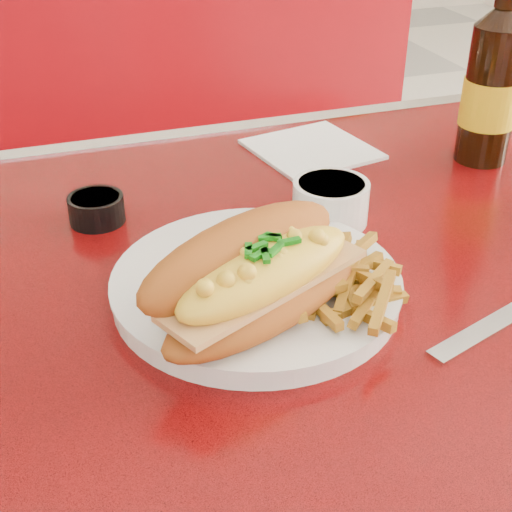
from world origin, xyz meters
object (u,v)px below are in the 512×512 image
object	(u,v)px
sauce_cup_left	(96,208)
booth_bench_far	(177,272)
fork	(307,251)
gravy_ramekin	(331,201)
beer_bottle	(492,83)
diner_table	(345,416)
dinner_plate	(256,285)
mac_hoagie	(257,276)

from	to	relation	value
sauce_cup_left	booth_bench_far	bearing A→B (deg)	71.76
fork	sauce_cup_left	bearing A→B (deg)	38.23
gravy_ramekin	beer_bottle	world-z (taller)	beer_bottle
sauce_cup_left	diner_table	bearing A→B (deg)	-43.86
booth_bench_far	sauce_cup_left	distance (m)	0.82
fork	gravy_ramekin	world-z (taller)	gravy_ramekin
diner_table	dinner_plate	distance (m)	0.19
dinner_plate	mac_hoagie	distance (m)	0.07
beer_bottle	gravy_ramekin	bearing A→B (deg)	-160.49
booth_bench_far	mac_hoagie	world-z (taller)	booth_bench_far
diner_table	booth_bench_far	distance (m)	0.87
dinner_plate	diner_table	bearing A→B (deg)	-8.85
sauce_cup_left	beer_bottle	xyz separation A→B (m)	(0.47, 0.01, 0.08)
booth_bench_far	mac_hoagie	xyz separation A→B (m)	(-0.11, -0.85, 0.54)
booth_bench_far	gravy_ramekin	xyz separation A→B (m)	(0.03, -0.69, 0.51)
gravy_ramekin	sauce_cup_left	size ratio (longest dim) A/B	1.04
sauce_cup_left	beer_bottle	bearing A→B (deg)	0.89
dinner_plate	fork	distance (m)	0.06
dinner_plate	gravy_ramekin	xyz separation A→B (m)	(0.12, 0.10, 0.01)
dinner_plate	beer_bottle	xyz separation A→B (m)	(0.36, 0.19, 0.09)
diner_table	mac_hoagie	world-z (taller)	mac_hoagie
booth_bench_far	beer_bottle	world-z (taller)	beer_bottle
gravy_ramekin	sauce_cup_left	distance (m)	0.24
dinner_plate	sauce_cup_left	size ratio (longest dim) A/B	4.05
dinner_plate	fork	world-z (taller)	same
gravy_ramekin	mac_hoagie	bearing A→B (deg)	-130.69
diner_table	mac_hoagie	xyz separation A→B (m)	(-0.11, -0.04, 0.22)
booth_bench_far	mac_hoagie	size ratio (longest dim) A/B	5.40
booth_bench_far	fork	world-z (taller)	booth_bench_far
fork	beer_bottle	bearing A→B (deg)	-71.25
dinner_plate	gravy_ramekin	bearing A→B (deg)	41.61
beer_bottle	dinner_plate	bearing A→B (deg)	-152.10
diner_table	beer_bottle	size ratio (longest dim) A/B	4.80
mac_hoagie	beer_bottle	world-z (taller)	beer_bottle
gravy_ramekin	beer_bottle	distance (m)	0.26
mac_hoagie	sauce_cup_left	bearing A→B (deg)	87.51
booth_bench_far	dinner_plate	world-z (taller)	booth_bench_far
diner_table	booth_bench_far	bearing A→B (deg)	90.00
booth_bench_far	fork	size ratio (longest dim) A/B	9.16
sauce_cup_left	beer_bottle	world-z (taller)	beer_bottle
fork	beer_bottle	distance (m)	0.35
beer_bottle	fork	bearing A→B (deg)	-151.50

